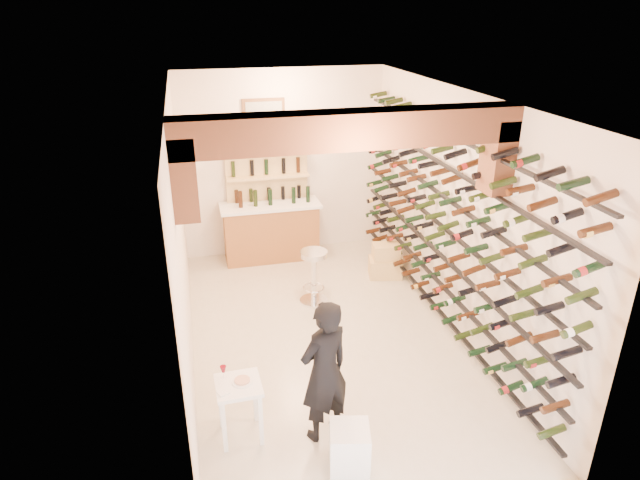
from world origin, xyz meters
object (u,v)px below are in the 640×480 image
Objects in this scene: wine_rack at (440,220)px; white_stool at (349,448)px; chrome_barstool at (314,273)px; back_counter at (271,230)px; person at (324,371)px; crate_lower at (385,267)px; tasting_table at (239,393)px.

white_stool is (-1.86, -2.25, -1.31)m from wine_rack.
back_counter is at bearing 102.32° from chrome_barstool.
wine_rack is 3.63× the size of person.
back_counter is at bearing 124.66° from wine_rack.
person is at bearing -138.62° from wine_rack.
white_stool reaches higher than crate_lower.
wine_rack is at bearing 50.40° from white_stool.
white_stool is 0.56× the size of chrome_barstool.
back_counter is 1.08× the size of person.
back_counter is 2.13× the size of tasting_table.
tasting_table is at bearing -103.35° from back_counter.
wine_rack is 2.05m from chrome_barstool.
crate_lower is (1.86, 3.26, -0.63)m from person.
wine_rack is 3.21m from white_stool.
wine_rack is at bearing -85.04° from crate_lower.
chrome_barstool is 1.58× the size of crate_lower.
chrome_barstool is at bearing -157.76° from crate_lower.
person reaches higher than tasting_table.
tasting_table reaches higher than crate_lower.
crate_lower is at bearing 94.96° from wine_rack.
wine_rack reaches higher than white_stool.
white_stool is at bearing -90.39° from back_counter.
person reaches higher than crate_lower.
tasting_table is at bearing -36.09° from person.
person is 1.89× the size of chrome_barstool.
back_counter is 4.91m from white_stool.
crate_lower is (1.73, 3.76, -0.08)m from white_stool.
tasting_table is at bearing 144.76° from white_stool.
wine_rack is 2.06m from crate_lower.
chrome_barstool reaches higher than white_stool.
white_stool is 4.14m from crate_lower.
tasting_table is 1.22m from white_stool.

